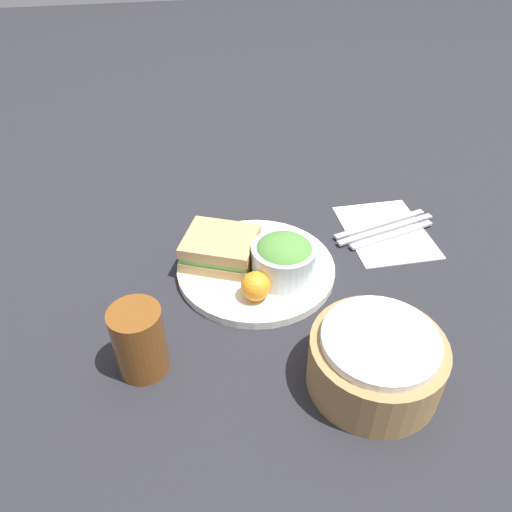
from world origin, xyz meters
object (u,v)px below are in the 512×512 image
Objects in this scene: salad_bowl at (284,258)px; bread_basket at (376,361)px; plate at (256,269)px; drink_glass at (139,341)px; sandwich at (221,248)px; fork at (380,224)px; spoon at (392,234)px; dressing_cup at (271,241)px; knife at (386,229)px.

salad_bowl is 0.59× the size of bread_basket.
salad_bowl is at bearing 140.96° from plate.
drink_glass reaches higher than plate.
sandwich is 0.32m from fork.
plate is at bearing 176.14° from spoon.
bread_basket reaches higher than dressing_cup.
bread_basket reaches higher than spoon.
sandwich reaches higher than knife.
knife is at bearing 90.00° from spoon.
spoon is (-0.23, -0.01, -0.02)m from dressing_cup.
spoon is at bearing -175.92° from sandwich.
sandwich is 0.11m from salad_bowl.
bread_basket reaches higher than salad_bowl.
spoon is (-0.45, -0.22, -0.05)m from drink_glass.
dressing_cup is 0.62× the size of drink_glass.
plate is 0.27m from bread_basket.
drink_glass reaches higher than salad_bowl.
bread_basket is 0.36m from fork.
sandwich reaches higher than plate.
drink_glass is at bearing -166.83° from knife.
dressing_cup is at bearing -129.98° from plate.
sandwich is 0.32m from knife.
dressing_cup is (-0.09, -0.01, -0.01)m from sandwich.
sandwich is (0.06, -0.03, 0.03)m from plate.
bread_basket reaches higher than sandwich.
drink_glass is (0.22, 0.21, 0.02)m from dressing_cup.
spoon is at bearing -169.39° from plate.
bread_basket is 0.84× the size of knife.
plate is 0.07m from salad_bowl.
drink_glass is 0.60× the size of bread_basket.
salad_bowl is (-0.09, 0.06, 0.01)m from sandwich.
bread_basket reaches higher than plate.
spoon is (-0.00, 0.02, 0.00)m from knife.
dressing_cup reaches higher than plate.
salad_bowl is 0.26m from drink_glass.
bread_basket is (-0.17, 0.28, 0.00)m from sandwich.
salad_bowl is (-0.04, 0.03, 0.04)m from plate.
plate is at bearing 180.00° from knife.
salad_bowl is 1.60× the size of dressing_cup.
knife is at bearing -115.15° from bread_basket.
spoon is at bearing -154.37° from drink_glass.
salad_bowl reaches higher than sandwich.
drink_glass is at bearing 43.14° from dressing_cup.
dressing_cup is at bearing -170.57° from sandwich.
fork is (-0.22, -0.12, -0.04)m from salad_bowl.
sandwich is 0.09m from dressing_cup.
dressing_cup is at bearing 167.48° from spoon.
fork is at bearing 90.00° from knife.
plate is 0.27m from fork.
bread_basket is at bearing 113.97° from plate.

